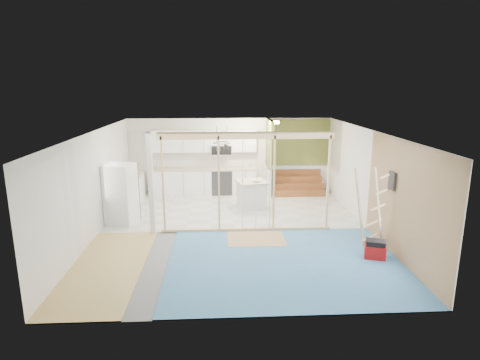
{
  "coord_description": "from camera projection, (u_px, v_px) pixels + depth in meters",
  "views": [
    {
      "loc": [
        -0.39,
        -9.83,
        3.72
      ],
      "look_at": [
        0.17,
        0.6,
        1.23
      ],
      "focal_mm": 30.0,
      "sensor_mm": 36.0,
      "label": 1
    }
  ],
  "objects": [
    {
      "name": "pot_rack",
      "position": [
        222.0,
        145.0,
        11.79
      ],
      "size": [
        0.52,
        0.52,
        0.72
      ],
      "color": "black",
      "rests_on": "room"
    },
    {
      "name": "base_cabinets",
      "position": [
        183.0,
        184.0,
        13.51
      ],
      "size": [
        4.45,
        2.24,
        0.93
      ],
      "color": "white",
      "rests_on": "room"
    },
    {
      "name": "green_partition",
      "position": [
        289.0,
        167.0,
        13.87
      ],
      "size": [
        2.25,
        1.51,
        2.6
      ],
      "color": "olive",
      "rests_on": "room"
    },
    {
      "name": "upper_cabinets",
      "position": [
        206.0,
        142.0,
        13.67
      ],
      "size": [
        3.6,
        0.41,
        0.85
      ],
      "color": "white",
      "rests_on": "room"
    },
    {
      "name": "soap_bottle_a",
      "position": [
        157.0,
        164.0,
        13.68
      ],
      "size": [
        0.14,
        0.14,
        0.27
      ],
      "primitive_type": "imported",
      "rotation": [
        0.0,
        0.0,
        0.36
      ],
      "color": "silver",
      "rests_on": "base_cabinets"
    },
    {
      "name": "ceiling_light",
      "position": [
        274.0,
        122.0,
        12.83
      ],
      "size": [
        0.32,
        0.32,
        0.08
      ],
      "primitive_type": "cylinder",
      "color": "#FFEABF",
      "rests_on": "room"
    },
    {
      "name": "soap_bottle_b",
      "position": [
        251.0,
        165.0,
        13.83
      ],
      "size": [
        0.12,
        0.12,
        0.2
      ],
      "primitive_type": "imported",
      "rotation": [
        0.0,
        0.0,
        0.37
      ],
      "color": "silver",
      "rests_on": "base_cabinets"
    },
    {
      "name": "electrical_panel",
      "position": [
        392.0,
        181.0,
        8.87
      ],
      "size": [
        0.04,
        0.3,
        0.4
      ],
      "primitive_type": "cube",
      "color": "#333337",
      "rests_on": "room"
    },
    {
      "name": "ladder",
      "position": [
        372.0,
        208.0,
        9.1
      ],
      "size": [
        1.02,
        0.23,
        1.93
      ],
      "rotation": [
        0.0,
        0.0,
        0.41
      ],
      "color": "tan",
      "rests_on": "room"
    },
    {
      "name": "bowl",
      "position": [
        256.0,
        181.0,
        12.14
      ],
      "size": [
        0.29,
        0.29,
        0.06
      ],
      "primitive_type": "imported",
      "rotation": [
        0.0,
        0.0,
        -0.23
      ],
      "color": "white",
      "rests_on": "island"
    },
    {
      "name": "sheathing_panel",
      "position": [
        405.0,
        204.0,
        8.37
      ],
      "size": [
        0.02,
        4.0,
        2.6
      ],
      "primitive_type": "cube",
      "color": "#A48159",
      "rests_on": "room"
    },
    {
      "name": "fridge",
      "position": [
        121.0,
        194.0,
        10.83
      ],
      "size": [
        0.87,
        0.84,
        1.66
      ],
      "rotation": [
        0.0,
        0.0,
        -0.24
      ],
      "color": "white",
      "rests_on": "room"
    },
    {
      "name": "room",
      "position": [
        235.0,
        183.0,
        10.13
      ],
      "size": [
        7.01,
        8.01,
        2.61
      ],
      "color": "slate",
      "rests_on": "ground"
    },
    {
      "name": "stud_frame",
      "position": [
        224.0,
        171.0,
        10.05
      ],
      "size": [
        4.66,
        0.14,
        2.6
      ],
      "color": "#D4BA82",
      "rests_on": "room"
    },
    {
      "name": "island",
      "position": [
        252.0,
        194.0,
        12.35
      ],
      "size": [
        1.02,
        1.02,
        0.85
      ],
      "rotation": [
        0.0,
        0.0,
        0.19
      ],
      "color": "silver",
      "rests_on": "room"
    },
    {
      "name": "toolbox",
      "position": [
        375.0,
        250.0,
        8.76
      ],
      "size": [
        0.52,
        0.45,
        0.42
      ],
      "rotation": [
        0.0,
        0.0,
        -0.32
      ],
      "color": "#9A0F0E",
      "rests_on": "room"
    },
    {
      "name": "floor_overlays",
      "position": [
        238.0,
        230.0,
        10.5
      ],
      "size": [
        7.0,
        8.0,
        0.03
      ],
      "color": "silver",
      "rests_on": "room"
    }
  ]
}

